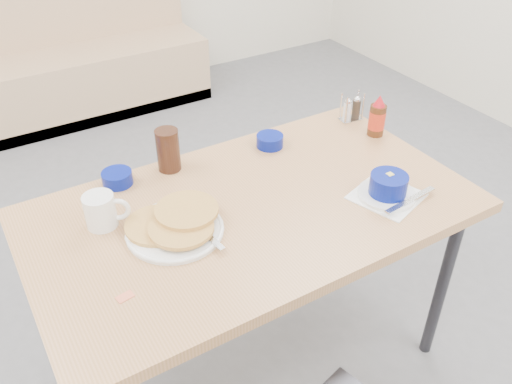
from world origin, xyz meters
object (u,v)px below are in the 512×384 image
creamer_bowl (117,178)px  dining_table (253,221)px  booth_bench (63,64)px  coffee_mug (102,210)px  syrup_bottle (377,118)px  amber_tumbler (168,150)px  condiment_caddy (352,110)px  butter_bowl (270,141)px  pancake_plate (175,225)px  grits_setting (388,188)px

creamer_bowl → dining_table: bearing=-46.5°
booth_bench → coffee_mug: bearing=-100.3°
creamer_bowl → syrup_bottle: (0.96, -0.19, 0.05)m
coffee_mug → syrup_bottle: size_ratio=0.80×
coffee_mug → amber_tumbler: size_ratio=0.88×
booth_bench → creamer_bowl: (-0.32, -2.19, 0.43)m
creamer_bowl → condiment_caddy: 0.96m
amber_tumbler → booth_bench: bearing=86.5°
butter_bowl → condiment_caddy: condiment_caddy is taller
pancake_plate → coffee_mug: bearing=140.9°
dining_table → butter_bowl: 0.39m
creamer_bowl → condiment_caddy: (0.96, -0.05, 0.02)m
creamer_bowl → syrup_bottle: syrup_bottle is taller
dining_table → booth_bench: bearing=90.0°
butter_bowl → condiment_caddy: (0.39, 0.01, 0.02)m
creamer_bowl → grits_setting: bearing=-36.1°
dining_table → condiment_caddy: bearing=24.7°
pancake_plate → grits_setting: (0.66, -0.20, 0.01)m
grits_setting → creamer_bowl: grits_setting is taller
booth_bench → amber_tumbler: booth_bench is taller
coffee_mug → condiment_caddy: bearing=7.7°
coffee_mug → pancake_plate: bearing=-39.1°
dining_table → condiment_caddy: 0.71m
dining_table → condiment_caddy: condiment_caddy is taller
coffee_mug → butter_bowl: 0.69m
condiment_caddy → dining_table: bearing=-149.3°
dining_table → grits_setting: size_ratio=5.18×
booth_bench → butter_bowl: (0.25, -2.25, 0.43)m
booth_bench → creamer_bowl: 2.26m
coffee_mug → syrup_bottle: (1.07, -0.00, 0.02)m
booth_bench → grits_setting: 2.78m
booth_bench → amber_tumbler: size_ratio=12.63×
pancake_plate → amber_tumbler: bearing=68.9°
pancake_plate → coffee_mug: size_ratio=2.31×
dining_table → amber_tumbler: (-0.14, 0.34, 0.14)m
dining_table → condiment_caddy: size_ratio=12.36×
dining_table → butter_bowl: butter_bowl is taller
pancake_plate → condiment_caddy: (0.90, 0.28, 0.02)m
syrup_bottle → pancake_plate: bearing=-171.3°
grits_setting → condiment_caddy: condiment_caddy is taller
grits_setting → syrup_bottle: size_ratio=1.64×
dining_table → grits_setting: grits_setting is taller
grits_setting → condiment_caddy: size_ratio=2.39×
coffee_mug → syrup_bottle: 1.07m
syrup_bottle → dining_table: bearing=-166.9°
dining_table → coffee_mug: bearing=160.8°
pancake_plate → butter_bowl: (0.51, 0.27, 0.00)m
pancake_plate → creamer_bowl: bearing=100.7°
grits_setting → creamer_bowl: size_ratio=2.67×
pancake_plate → butter_bowl: 0.58m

